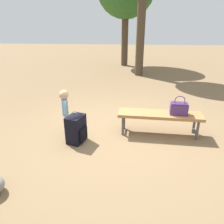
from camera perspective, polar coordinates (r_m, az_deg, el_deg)
ground_plane at (r=4.25m, az=0.67°, el=-5.94°), size 40.00×40.00×0.00m
park_bench at (r=4.19m, az=12.77°, el=-1.01°), size 1.62×0.48×0.45m
handbag at (r=4.16m, az=17.63°, el=1.04°), size 0.33×0.21×0.37m
child_standing at (r=4.22m, az=-12.66°, el=1.97°), size 0.18×0.22×0.88m
backpack_large at (r=3.92m, az=-9.70°, el=-4.04°), size 0.37×0.41×0.59m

